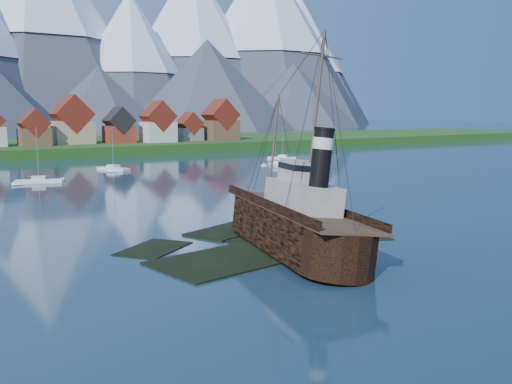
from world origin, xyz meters
TOP-DOWN VIEW (x-y plane):
  - ground at (0.00, 0.00)m, footprint 1400.00×1400.00m
  - shoal at (1.78, 2.15)m, footprint 31.71×21.24m
  - seawall at (0.00, 132.00)m, footprint 600.00×2.50m
  - tugboat_wreck at (2.45, -1.17)m, footprint 6.81×29.33m
  - sailboat_c at (-5.39, 70.72)m, footprint 9.25×5.21m
  - sailboat_d at (55.24, 73.43)m, footprint 4.56×7.98m
  - sailboat_e at (15.91, 86.75)m, footprint 5.63×9.79m
  - sailboat_f at (70.37, 90.63)m, footprint 7.81×8.19m

SIDE VIEW (x-z plane):
  - shoal at x=1.78m, z-range -0.92..0.22m
  - ground at x=0.00m, z-range 0.00..0.00m
  - seawall at x=0.00m, z-range -1.00..1.00m
  - sailboat_f at x=70.37m, z-range -4.99..5.45m
  - sailboat_e at x=15.91m, z-range -5.31..5.79m
  - sailboat_d at x=55.24m, z-range -5.07..5.56m
  - sailboat_c at x=-5.39m, z-range -5.55..6.08m
  - tugboat_wreck at x=2.45m, z-range -8.70..14.55m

